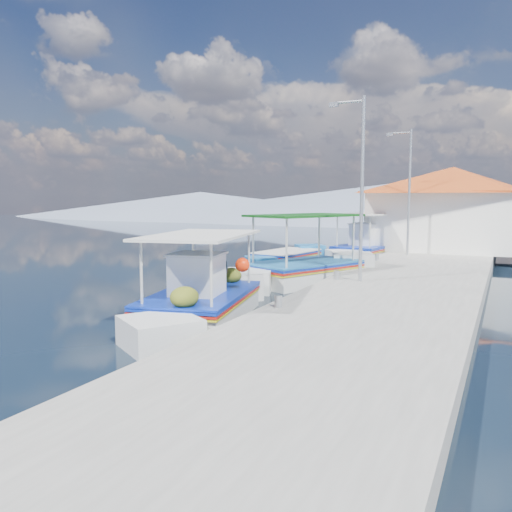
% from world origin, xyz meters
% --- Properties ---
extents(ground, '(160.00, 160.00, 0.00)m').
position_xyz_m(ground, '(0.00, 0.00, 0.00)').
color(ground, black).
rests_on(ground, ground).
extents(quay, '(5.00, 44.00, 0.50)m').
position_xyz_m(quay, '(5.90, 6.00, 0.25)').
color(quay, '#A29E97').
rests_on(quay, ground).
extents(bollards, '(0.20, 17.20, 0.30)m').
position_xyz_m(bollards, '(3.80, 5.25, 0.65)').
color(bollards, '#A5A8AD').
rests_on(bollards, quay).
extents(main_caique, '(3.35, 7.57, 2.56)m').
position_xyz_m(main_caique, '(1.64, -3.08, 0.49)').
color(main_caique, white).
rests_on(main_caique, ground).
extents(caique_green_canopy, '(4.37, 7.11, 2.92)m').
position_xyz_m(caique_green_canopy, '(1.99, 3.68, 0.44)').
color(caique_green_canopy, white).
rests_on(caique_green_canopy, ground).
extents(caique_blue_hull, '(2.48, 6.26, 1.13)m').
position_xyz_m(caique_blue_hull, '(-0.48, 8.01, 0.30)').
color(caique_blue_hull, '#1B65A7').
rests_on(caique_blue_hull, ground).
extents(caique_far, '(3.01, 7.68, 2.72)m').
position_xyz_m(caique_far, '(2.22, 12.55, 0.50)').
color(caique_far, white).
rests_on(caique_far, ground).
extents(harbor_building, '(10.49, 10.49, 4.40)m').
position_xyz_m(harbor_building, '(6.20, 15.00, 2.78)').
color(harbor_building, white).
rests_on(harbor_building, quay).
extents(lamp_post_near, '(1.21, 0.14, 6.00)m').
position_xyz_m(lamp_post_near, '(4.51, 2.00, 3.85)').
color(lamp_post_near, '#A5A8AD').
rests_on(lamp_post_near, quay).
extents(lamp_post_far, '(1.21, 0.14, 6.00)m').
position_xyz_m(lamp_post_far, '(4.51, 11.00, 3.85)').
color(lamp_post_far, '#A5A8AD').
rests_on(lamp_post_far, quay).
extents(mountain_ridge, '(171.40, 96.00, 5.50)m').
position_xyz_m(mountain_ridge, '(6.54, 56.00, 2.04)').
color(mountain_ridge, slate).
rests_on(mountain_ridge, ground).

